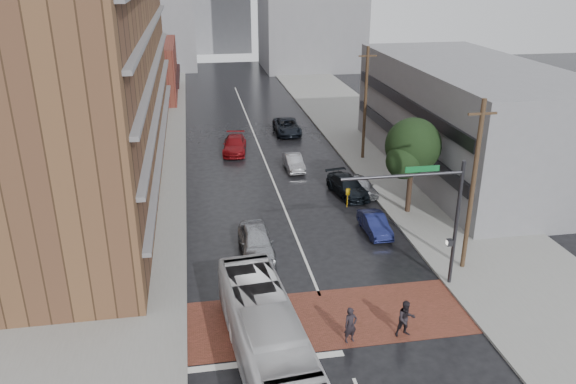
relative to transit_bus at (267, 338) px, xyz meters
name	(u,v)px	position (x,y,z in m)	size (l,w,h in m)	color
ground	(331,324)	(3.53, 2.60, -1.53)	(160.00, 160.00, 0.00)	black
crosswalk	(329,318)	(3.53, 3.10, -1.52)	(14.00, 5.00, 0.02)	brown
sidewalk_west	(133,167)	(-7.97, 27.60, -1.45)	(9.00, 90.00, 0.15)	gray
sidewalk_east	(387,153)	(15.03, 27.60, -1.45)	(9.00, 90.00, 0.15)	gray
storefront_west	(145,70)	(-8.47, 56.60, 1.97)	(8.00, 16.00, 7.00)	maroon
building_east	(468,118)	(20.03, 22.60, 2.97)	(11.00, 26.00, 9.00)	gray
street_tree	(413,149)	(12.05, 14.64, 3.20)	(4.20, 4.10, 6.90)	#332319
signal_mast	(432,208)	(9.38, 5.10, 3.20)	(6.50, 0.30, 7.20)	#2D2D33
utility_pole_near	(473,186)	(12.33, 6.60, 3.61)	(1.60, 0.26, 10.00)	#473321
utility_pole_far	(365,103)	(12.33, 26.60, 3.61)	(1.60, 0.26, 10.00)	#473321
transit_bus	(267,338)	(0.00, 0.00, 0.00)	(2.57, 10.98, 3.06)	#BCBCBE
pedestrian_a	(350,325)	(4.05, 1.10, -0.63)	(0.66, 0.43, 1.81)	black
pedestrian_b	(406,319)	(6.75, 1.10, -0.59)	(0.91, 0.71, 1.88)	black
car_travel_a	(256,242)	(0.75, 10.36, -0.69)	(1.98, 4.92, 1.68)	#A8ABB0
car_travel_b	(294,162)	(5.68, 24.85, -0.88)	(1.38, 3.96, 1.30)	#A6A7AD
car_travel_c	(235,145)	(1.08, 30.48, -0.79)	(2.06, 5.06, 1.47)	maroon
suv_travel	(287,126)	(6.96, 35.87, -0.77)	(2.51, 5.44, 1.51)	black
car_parked_near	(375,224)	(8.73, 11.92, -0.90)	(1.34, 3.84, 1.27)	#151A4A
car_parked_mid	(348,186)	(8.73, 18.60, -0.83)	(1.97, 4.84, 1.40)	black
car_parked_far	(362,186)	(9.83, 18.60, -0.88)	(1.54, 3.83, 1.31)	#A9ABB1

